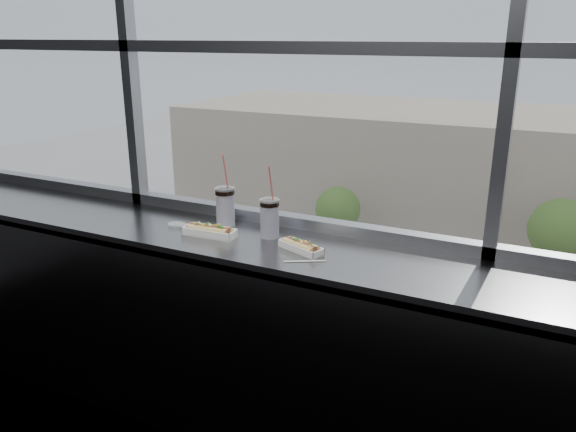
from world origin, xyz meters
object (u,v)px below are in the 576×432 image
at_px(tree_left, 338,209).
at_px(car_near_c, 504,391).
at_px(hotdog_tray_right, 301,246).
at_px(car_near_a, 156,302).
at_px(hotdog_tray_left, 210,231).
at_px(loose_straw, 305,261).
at_px(tree_center, 561,230).
at_px(wrapper, 177,224).
at_px(car_near_b, 311,341).
at_px(soda_cup_right, 270,216).
at_px(soda_cup_left, 225,205).
at_px(car_far_b, 530,298).
at_px(car_far_a, 322,261).

bearing_deg(tree_left, car_near_c, -47.45).
height_order(hotdog_tray_right, car_near_a, hotdog_tray_right).
height_order(hotdog_tray_left, tree_left, hotdog_tray_left).
height_order(loose_straw, tree_center, loose_straw).
bearing_deg(wrapper, car_near_b, 111.18).
xyz_separation_m(soda_cup_right, tree_center, (1.84, 28.20, -8.73)).
bearing_deg(car_near_c, car_near_b, 92.33).
bearing_deg(soda_cup_right, tree_left, 110.24).
distance_m(wrapper, tree_center, 29.66).
bearing_deg(tree_center, hotdog_tray_right, -93.28).
distance_m(car_near_c, tree_left, 16.39).
distance_m(hotdog_tray_left, loose_straw, 0.58).
distance_m(soda_cup_left, tree_center, 29.55).
height_order(car_far_b, tree_center, tree_center).
distance_m(soda_cup_left, car_far_b, 26.56).
height_order(car_near_b, car_far_a, same).
height_order(hotdog_tray_left, soda_cup_left, soda_cup_left).
bearing_deg(wrapper, car_near_c, 86.05).
bearing_deg(soda_cup_left, loose_straw, -25.06).
height_order(loose_straw, car_far_b, loose_straw).
bearing_deg(car_far_b, hotdog_tray_left, 170.21).
bearing_deg(car_near_c, hotdog_tray_right, -179.06).
bearing_deg(car_near_a, tree_left, -24.46).
relative_size(soda_cup_left, car_near_a, 0.06).
relative_size(loose_straw, car_far_b, 0.03).
distance_m(soda_cup_right, tree_left, 31.46).
height_order(soda_cup_right, tree_left, soda_cup_right).
bearing_deg(car_near_b, car_near_a, 89.37).
distance_m(hotdog_tray_right, tree_center, 29.64).
distance_m(car_near_a, car_far_a, 9.43).
bearing_deg(car_near_b, tree_left, 15.99).
relative_size(car_far_b, car_far_a, 1.08).
height_order(car_near_b, tree_center, tree_center).
distance_m(hotdog_tray_right, loose_straw, 0.13).
height_order(car_near_b, car_far_b, car_far_b).
bearing_deg(car_far_a, car_near_a, 143.74).
bearing_deg(hotdog_tray_left, wrapper, 165.41).
height_order(wrapper, car_near_c, wrapper).
distance_m(hotdog_tray_left, soda_cup_left, 0.19).
bearing_deg(loose_straw, car_near_a, 103.04).
distance_m(car_near_a, tree_center, 20.59).
bearing_deg(wrapper, soda_cup_right, 8.38).
bearing_deg(loose_straw, tree_left, 81.21).
height_order(car_near_c, car_far_a, car_far_a).
bearing_deg(hotdog_tray_right, tree_left, 131.64).
bearing_deg(car_near_b, hotdog_tray_left, -158.79).
distance_m(soda_cup_left, car_near_b, 20.64).
relative_size(car_near_c, car_far_a, 0.95).
bearing_deg(car_near_b, car_far_b, -44.74).
distance_m(soda_cup_right, car_near_b, 20.77).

